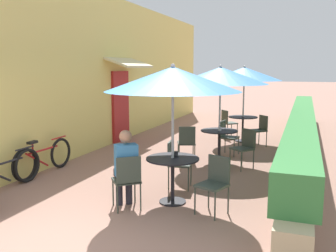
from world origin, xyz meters
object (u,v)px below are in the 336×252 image
patio_table_near (173,169)px  bicycle_leaning (4,172)px  cafe_chair_near_right (215,180)px  cafe_chair_near_back (176,160)px  coffee_cup_mid (220,129)px  cafe_chair_near_left (127,178)px  patio_table_mid (219,138)px  cafe_chair_far_right (228,121)px  cafe_chair_mid_back (227,135)px  coffee_cup_near (176,154)px  cafe_chair_far_left (260,128)px  cafe_chair_mid_right (245,145)px  bicycle_second (43,158)px  patio_table_far (243,123)px  patio_umbrella_far (244,74)px  cafe_chair_mid_left (187,141)px  seated_patron_near_left (126,165)px  patio_umbrella_mid (221,76)px  patio_umbrella_near (173,79)px

patio_table_near → bicycle_leaning: (-3.03, -0.49, -0.22)m
cafe_chair_near_right → cafe_chair_near_back: (-0.95, 0.95, 0.00)m
coffee_cup_mid → cafe_chair_near_left: bearing=-101.4°
cafe_chair_near_left → patio_table_mid: bearing=39.8°
cafe_chair_near_right → cafe_chair_far_right: (-1.07, 6.35, 0.00)m
patio_table_near → cafe_chair_mid_back: size_ratio=0.99×
patio_table_mid → coffee_cup_near: bearing=-92.0°
coffee_cup_near → bicycle_leaning: (-3.05, -0.59, -0.45)m
cafe_chair_near_right → coffee_cup_near: (-0.73, 0.30, 0.28)m
cafe_chair_far_left → bicycle_leaning: bearing=104.3°
cafe_chair_far_right → cafe_chair_mid_right: bearing=-24.3°
cafe_chair_mid_right → bicycle_second: 4.29m
patio_table_near → cafe_chair_near_left: cafe_chair_near_left is taller
cafe_chair_far_left → cafe_chair_mid_right: bearing=138.1°
coffee_cup_near → cafe_chair_mid_back: cafe_chair_mid_back is taller
patio_table_near → patio_table_far: size_ratio=1.00×
cafe_chair_near_left → coffee_cup_mid: cafe_chair_near_left is taller
cafe_chair_near_left → patio_umbrella_far: size_ratio=0.38×
cafe_chair_mid_left → cafe_chair_mid_right: (1.34, -0.05, 0.00)m
cafe_chair_mid_left → patio_umbrella_far: size_ratio=0.38×
patio_table_mid → coffee_cup_mid: size_ratio=9.60×
cafe_chair_far_right → coffee_cup_near: bearing=-37.9°
seated_patron_near_left → coffee_cup_mid: bearing=37.8°
cafe_chair_near_right → patio_umbrella_far: patio_umbrella_far is taller
cafe_chair_mid_back → cafe_chair_far_right: (-0.46, 2.43, 0.00)m
patio_table_mid → cafe_chair_far_left: 2.26m
patio_umbrella_mid → cafe_chair_mid_right: patio_umbrella_mid is taller
coffee_cup_near → cafe_chair_mid_left: bearing=103.4°
cafe_chair_near_back → cafe_chair_far_left: (1.01, 4.34, 0.00)m
patio_umbrella_mid → bicycle_leaning: (-3.15, -3.43, -1.67)m
cafe_chair_far_right → cafe_chair_far_left: bearing=5.7°
cafe_chair_near_left → cafe_chair_far_right: same height
seated_patron_near_left → cafe_chair_near_right: size_ratio=1.44×
patio_umbrella_near → cafe_chair_near_left: bearing=-135.0°
cafe_chair_mid_left → patio_table_near: bearing=-99.9°
patio_table_near → coffee_cup_mid: coffee_cup_mid is taller
patio_table_near → seated_patron_near_left: seated_patron_near_left is taller
coffee_cup_near → cafe_chair_mid_right: 2.56m
patio_table_far → cafe_chair_near_right: bearing=-85.1°
patio_umbrella_near → cafe_chair_mid_back: (0.15, 3.72, -1.50)m
coffee_cup_near → patio_umbrella_near: bearing=-101.6°
cafe_chair_near_back → patio_table_near: bearing=5.7°
patio_table_mid → cafe_chair_far_right: cafe_chair_far_right is taller
patio_umbrella_near → cafe_chair_near_back: patio_umbrella_near is taller
cafe_chair_near_left → coffee_cup_mid: size_ratio=9.67×
cafe_chair_mid_back → patio_table_near: bearing=5.4°
patio_umbrella_mid → patio_table_far: patio_umbrella_mid is taller
cafe_chair_mid_left → patio_umbrella_near: bearing=-99.9°
patio_umbrella_near → cafe_chair_mid_back: 4.01m
seated_patron_near_left → cafe_chair_mid_left: seated_patron_near_left is taller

